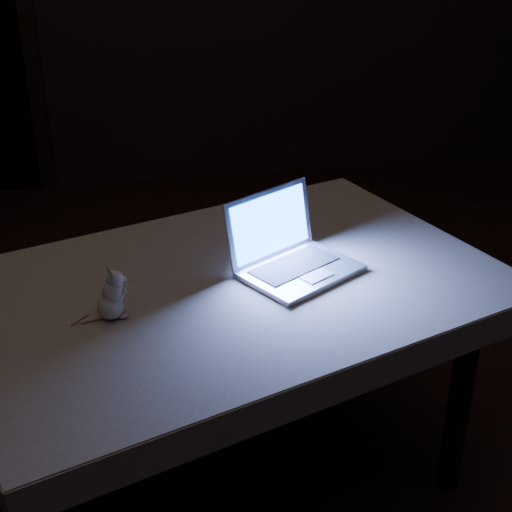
{
  "coord_description": "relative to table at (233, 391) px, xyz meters",
  "views": [
    {
      "loc": [
        -0.14,
        -1.56,
        1.56
      ],
      "look_at": [
        0.14,
        0.02,
        0.74
      ],
      "focal_mm": 52.0,
      "sensor_mm": 36.0,
      "label": 1
    }
  ],
  "objects": [
    {
      "name": "floor",
      "position": [
        -0.08,
        -0.03,
        -0.33
      ],
      "size": [
        5.0,
        5.0,
        0.0
      ],
      "primitive_type": "plane",
      "color": "black",
      "rests_on": "ground"
    },
    {
      "name": "table",
      "position": [
        0.0,
        0.0,
        0.0
      ],
      "size": [
        1.43,
        1.17,
        0.66
      ],
      "primitive_type": null,
      "rotation": [
        0.0,
        0.0,
        0.35
      ],
      "color": "black",
      "rests_on": "floor"
    },
    {
      "name": "tablecloth",
      "position": [
        -0.09,
        -0.05,
        0.3
      ],
      "size": [
        1.56,
        1.33,
        0.08
      ],
      "primitive_type": null,
      "rotation": [
        0.0,
        0.0,
        0.41
      ],
      "color": "beige",
      "rests_on": "table"
    },
    {
      "name": "laptop",
      "position": [
        0.18,
        0.01,
        0.43
      ],
      "size": [
        0.37,
        0.36,
        0.19
      ],
      "primitive_type": null,
      "rotation": [
        0.0,
        0.0,
        0.56
      ],
      "color": "#B1B1B6",
      "rests_on": "tablecloth"
    },
    {
      "name": "plush_mouse",
      "position": [
        -0.29,
        -0.12,
        0.4
      ],
      "size": [
        0.11,
        0.11,
        0.12
      ],
      "primitive_type": null,
      "rotation": [
        0.0,
        0.0,
        0.24
      ],
      "color": "white",
      "rests_on": "tablecloth"
    }
  ]
}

